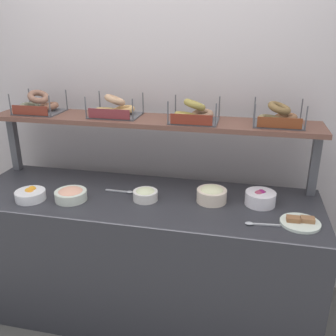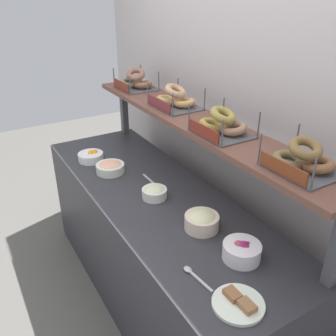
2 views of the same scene
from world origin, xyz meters
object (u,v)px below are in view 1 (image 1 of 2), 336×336
object	(u,v)px
serving_spoon_near_plate	(124,191)
bagel_basket_sesame	(115,109)
bowl_fruit_salad	(30,195)
bowl_lox_spread	(71,194)
bowl_potato_salad	(212,194)
serving_spoon_by_edge	(257,224)
serving_plate_white	(300,222)
bagel_basket_poppy	(39,105)
bowl_scallion_spread	(145,194)
bowl_beet_salad	(260,198)
bagel_basket_cinnamon_raisin	(278,117)
bagel_basket_everything	(194,114)

from	to	relation	value
serving_spoon_near_plate	bagel_basket_sesame	bearing A→B (deg)	116.46
bowl_fruit_salad	serving_spoon_near_plate	world-z (taller)	bowl_fruit_salad
bowl_lox_spread	bowl_potato_salad	size ratio (longest dim) A/B	1.07
bowl_lox_spread	serving_spoon_by_edge	distance (m)	1.10
bowl_fruit_salad	serving_spoon_near_plate	size ratio (longest dim) A/B	0.98
serving_spoon_near_plate	serving_spoon_by_edge	xyz separation A→B (m)	(0.82, -0.24, 0.00)
serving_plate_white	bagel_basket_poppy	xyz separation A→B (m)	(-1.70, 0.41, 0.47)
bowl_lox_spread	bowl_fruit_salad	bearing A→B (deg)	-168.93
bowl_scallion_spread	bowl_potato_salad	bearing A→B (deg)	8.92
bowl_potato_salad	serving_spoon_by_edge	world-z (taller)	bowl_potato_salad
bowl_fruit_salad	bowl_scallion_spread	distance (m)	0.69
bowl_beet_salad	bagel_basket_cinnamon_raisin	bearing A→B (deg)	72.74
serving_plate_white	bowl_lox_spread	bearing A→B (deg)	179.49
bagel_basket_sesame	bagel_basket_poppy	bearing A→B (deg)	-178.66
bagel_basket_poppy	serving_spoon_by_edge	bearing A→B (deg)	-17.59
serving_spoon_near_plate	bagel_basket_cinnamon_raisin	world-z (taller)	bagel_basket_cinnamon_raisin
bowl_beet_salad	serving_spoon_by_edge	xyz separation A→B (m)	(-0.02, -0.25, -0.04)
serving_spoon_by_edge	bagel_basket_sesame	xyz separation A→B (m)	(-0.94, 0.48, 0.47)
bowl_beet_salad	bowl_lox_spread	bearing A→B (deg)	-170.74
serving_spoon_by_edge	bagel_basket_poppy	size ratio (longest dim) A/B	0.62
bowl_beet_salad	bowl_potato_salad	xyz separation A→B (m)	(-0.28, -0.02, 0.01)
bowl_potato_salad	bagel_basket_sesame	world-z (taller)	bagel_basket_sesame
bagel_basket_everything	bagel_basket_poppy	bearing A→B (deg)	178.62
serving_spoon_near_plate	serving_spoon_by_edge	bearing A→B (deg)	-16.33
bowl_lox_spread	bagel_basket_cinnamon_raisin	size ratio (longest dim) A/B	0.65
bagel_basket_cinnamon_raisin	bagel_basket_everything	bearing A→B (deg)	-176.61
bowl_beet_salad	bowl_scallion_spread	xyz separation A→B (m)	(-0.67, -0.08, -0.01)
bowl_lox_spread	bagel_basket_sesame	size ratio (longest dim) A/B	0.60
bowl_fruit_salad	bowl_beet_salad	world-z (taller)	bowl_beet_salad
bowl_fruit_salad	bowl_scallion_spread	world-z (taller)	bowl_fruit_salad
serving_plate_white	serving_spoon_by_edge	xyz separation A→B (m)	(-0.22, -0.06, -0.00)
serving_spoon_near_plate	serving_spoon_by_edge	world-z (taller)	same
serving_spoon_by_edge	bowl_lox_spread	bearing A→B (deg)	176.23
bagel_basket_poppy	bowl_lox_spread	bearing A→B (deg)	-45.96
serving_spoon_near_plate	bagel_basket_everything	size ratio (longest dim) A/B	0.61
bowl_fruit_salad	bagel_basket_cinnamon_raisin	distance (m)	1.55
bowl_scallion_spread	serving_spoon_near_plate	xyz separation A→B (m)	(-0.16, 0.07, -0.03)
bowl_potato_salad	serving_spoon_by_edge	xyz separation A→B (m)	(0.26, -0.23, -0.04)
bowl_beet_salad	bagel_basket_cinnamon_raisin	distance (m)	0.49
bowl_fruit_salad	serving_spoon_near_plate	distance (m)	0.56
bowl_potato_salad	serving_spoon_near_plate	world-z (taller)	bowl_potato_salad
bowl_beet_salad	bowl_scallion_spread	distance (m)	0.68
serving_plate_white	serving_spoon_near_plate	bearing A→B (deg)	170.22
bowl_beet_salad	bowl_lox_spread	world-z (taller)	bowl_beet_salad
bagel_basket_sesame	bagel_basket_cinnamon_raisin	xyz separation A→B (m)	(1.02, -0.01, -0.00)
bowl_potato_salad	bagel_basket_poppy	size ratio (longest dim) A/B	0.60
bowl_beet_salad	bowl_lox_spread	distance (m)	1.13
bagel_basket_sesame	bowl_scallion_spread	bearing A→B (deg)	-47.76
bowl_lox_spread	serving_plate_white	distance (m)	1.32
serving_spoon_by_edge	bagel_basket_cinnamon_raisin	world-z (taller)	bagel_basket_cinnamon_raisin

